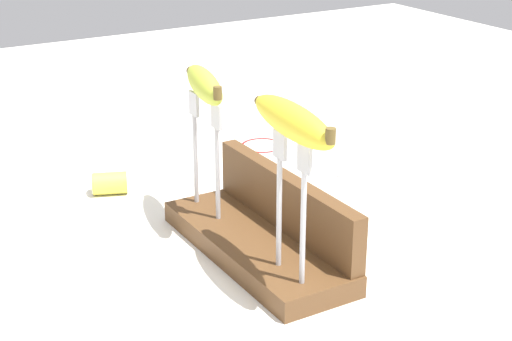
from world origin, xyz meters
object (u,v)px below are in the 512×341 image
(fork_fallen_near, at_px, (348,164))
(banana_chunk_near, at_px, (109,183))
(fork_stand_right, at_px, (291,194))
(wire_coil, at_px, (262,145))
(fork_stand_left, at_px, (206,144))
(banana_raised_left, at_px, (204,84))
(banana_raised_right, at_px, (292,121))

(fork_fallen_near, height_order, banana_chunk_near, banana_chunk_near)
(fork_stand_right, xyz_separation_m, wire_coil, (-0.51, 0.26, -0.14))
(fork_stand_left, relative_size, fork_stand_right, 0.95)
(fork_stand_left, relative_size, wire_coil, 2.10)
(banana_raised_left, distance_m, wire_coil, 0.44)
(fork_stand_left, bearing_deg, banana_raised_right, 0.00)
(fork_stand_left, height_order, banana_raised_left, banana_raised_left)
(fork_stand_left, distance_m, fork_stand_right, 0.23)
(banana_raised_left, height_order, wire_coil, banana_raised_left)
(fork_stand_right, bearing_deg, wire_coil, 152.44)
(wire_coil, bearing_deg, banana_raised_left, -43.82)
(fork_stand_right, bearing_deg, banana_chunk_near, -169.50)
(fork_stand_right, relative_size, banana_raised_left, 1.07)
(fork_fallen_near, relative_size, wire_coil, 1.62)
(fork_fallen_near, relative_size, banana_chunk_near, 2.02)
(banana_raised_left, bearing_deg, fork_stand_left, -14.02)
(fork_stand_left, height_order, wire_coil, fork_stand_left)
(fork_stand_right, xyz_separation_m, banana_raised_right, (-0.00, 0.00, 0.10))
(fork_stand_right, xyz_separation_m, fork_fallen_near, (-0.33, 0.34, -0.14))
(banana_raised_left, xyz_separation_m, fork_fallen_near, (-0.10, 0.34, -0.22))
(fork_stand_right, distance_m, wire_coil, 0.59)
(banana_raised_right, xyz_separation_m, fork_fallen_near, (-0.33, 0.34, -0.23))
(fork_stand_right, relative_size, fork_fallen_near, 1.37)
(fork_stand_left, relative_size, banana_raised_right, 0.91)
(banana_raised_left, distance_m, banana_chunk_near, 0.30)
(fork_stand_right, height_order, banana_chunk_near, fork_stand_right)
(fork_stand_left, distance_m, wire_coil, 0.40)
(fork_stand_left, distance_m, banana_chunk_near, 0.25)
(fork_fallen_near, xyz_separation_m, banana_chunk_near, (-0.10, -0.42, 0.02))
(fork_fallen_near, bearing_deg, wire_coil, -155.30)
(fork_stand_right, distance_m, banana_raised_right, 0.10)
(banana_chunk_near, xyz_separation_m, wire_coil, (-0.07, 0.34, -0.02))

